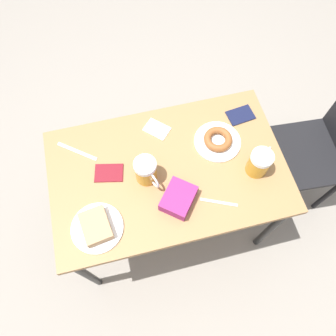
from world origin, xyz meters
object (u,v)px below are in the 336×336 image
at_px(chair, 332,142).
at_px(plate_with_donut, 218,140).
at_px(passport_near_edge, 240,115).
at_px(passport_far_edge, 109,173).
at_px(napkin_folded, 157,129).
at_px(fork, 219,202).
at_px(blue_pouch, 178,198).
at_px(plate_with_cake, 96,227).
at_px(beer_mug_left, 146,171).
at_px(beer_mug_center, 259,162).
at_px(knife, 77,151).

xyz_separation_m(chair, plate_with_donut, (-0.07, -0.62, 0.16)).
xyz_separation_m(passport_near_edge, passport_far_edge, (0.15, -0.68, 0.00)).
xyz_separation_m(plate_with_donut, napkin_folded, (-0.14, -0.26, -0.01)).
bearing_deg(napkin_folded, fork, 22.51).
xyz_separation_m(napkin_folded, blue_pouch, (0.37, 0.01, 0.03)).
xyz_separation_m(plate_with_cake, blue_pouch, (-0.04, 0.36, 0.01)).
bearing_deg(beer_mug_left, chair, 91.58).
relative_size(beer_mug_center, napkin_folded, 0.96).
xyz_separation_m(plate_with_cake, plate_with_donut, (-0.27, 0.61, -0.00)).
height_order(chair, passport_near_edge, chair).
height_order(chair, napkin_folded, chair).
relative_size(fork, passport_far_edge, 1.08).
height_order(plate_with_donut, beer_mug_center, beer_mug_center).
distance_m(chair, knife, 1.29).
height_order(chair, fork, chair).
xyz_separation_m(chair, beer_mug_center, (0.11, -0.50, 0.20)).
bearing_deg(plate_with_donut, beer_mug_left, -74.95).
bearing_deg(passport_far_edge, knife, -139.29).
relative_size(plate_with_cake, passport_far_edge, 1.54).
bearing_deg(passport_far_edge, blue_pouch, 53.14).
distance_m(plate_with_donut, passport_far_edge, 0.52).
relative_size(chair, knife, 5.51).
xyz_separation_m(plate_with_donut, knife, (-0.11, -0.65, -0.02)).
bearing_deg(fork, napkin_folded, -157.49).
height_order(chair, plate_with_donut, chair).
bearing_deg(fork, chair, 107.13).
relative_size(plate_with_cake, plate_with_donut, 1.00).
xyz_separation_m(plate_with_donut, beer_mug_center, (0.18, 0.13, 0.05)).
bearing_deg(plate_with_cake, beer_mug_left, 125.23).
bearing_deg(passport_near_edge, knife, -89.53).
xyz_separation_m(beer_mug_center, napkin_folded, (-0.31, -0.39, -0.06)).
bearing_deg(knife, passport_far_edge, 40.71).
xyz_separation_m(beer_mug_left, blue_pouch, (0.14, 0.11, -0.04)).
relative_size(plate_with_donut, knife, 1.26).
relative_size(napkin_folded, passport_far_edge, 0.97).
relative_size(passport_near_edge, blue_pouch, 0.71).
bearing_deg(blue_pouch, beer_mug_center, 99.38).
relative_size(chair, plate_with_donut, 4.36).
distance_m(plate_with_cake, plate_with_donut, 0.67).
xyz_separation_m(beer_mug_left, passport_near_edge, (-0.21, 0.52, -0.06)).
height_order(plate_with_cake, beer_mug_left, beer_mug_left).
xyz_separation_m(plate_with_donut, beer_mug_left, (0.10, -0.36, 0.05)).
bearing_deg(plate_with_donut, beer_mug_center, 35.99).
relative_size(beer_mug_left, napkin_folded, 0.99).
height_order(chair, plate_with_cake, chair).
xyz_separation_m(chair, passport_far_edge, (-0.03, -1.14, 0.14)).
bearing_deg(passport_far_edge, passport_near_edge, 102.63).
relative_size(plate_with_cake, beer_mug_center, 1.65).
height_order(napkin_folded, knife, napkin_folded).
distance_m(passport_far_edge, blue_pouch, 0.34).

